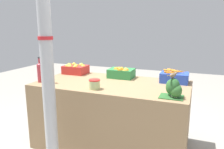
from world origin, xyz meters
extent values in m
plane|color=gray|center=(0.00, 0.00, 0.00)|extent=(10.00, 10.00, 0.00)
cube|color=#937551|center=(0.00, 0.00, 0.40)|extent=(1.78, 0.93, 0.80)
cylinder|color=#B7BABF|center=(-0.32, -0.77, 1.31)|extent=(0.12, 0.12, 2.62)
cylinder|color=red|center=(-0.32, -0.77, 1.35)|extent=(0.13, 0.13, 0.03)
cube|color=red|center=(-0.67, 0.30, 0.85)|extent=(0.32, 0.25, 0.12)
sphere|color=gold|center=(-0.75, 0.37, 0.91)|extent=(0.06, 0.06, 0.06)
sphere|color=gold|center=(-0.56, 0.31, 0.90)|extent=(0.06, 0.06, 0.06)
sphere|color=gold|center=(-0.65, 0.27, 0.91)|extent=(0.06, 0.06, 0.06)
sphere|color=#9EBC42|center=(-0.62, 0.37, 0.91)|extent=(0.07, 0.07, 0.07)
sphere|color=#9EBC42|center=(-0.73, 0.23, 0.90)|extent=(0.07, 0.07, 0.07)
sphere|color=gold|center=(-0.76, 0.23, 0.90)|extent=(0.08, 0.08, 0.08)
sphere|color=#9EBC42|center=(-0.76, 0.26, 0.90)|extent=(0.08, 0.08, 0.08)
sphere|color=gold|center=(-0.79, 0.32, 0.91)|extent=(0.06, 0.06, 0.06)
sphere|color=gold|center=(-0.63, 0.21, 0.90)|extent=(0.06, 0.06, 0.06)
cube|color=#2D8442|center=(0.01, 0.30, 0.85)|extent=(0.32, 0.25, 0.12)
sphere|color=orange|center=(0.03, 0.22, 0.90)|extent=(0.08, 0.08, 0.08)
sphere|color=orange|center=(-0.01, 0.29, 0.90)|extent=(0.07, 0.07, 0.07)
sphere|color=orange|center=(-0.05, 0.27, 0.90)|extent=(0.08, 0.08, 0.08)
sphere|color=orange|center=(0.02, 0.28, 0.91)|extent=(0.07, 0.07, 0.07)
sphere|color=orange|center=(0.09, 0.23, 0.90)|extent=(0.09, 0.09, 0.09)
cube|color=#2847B7|center=(0.68, 0.30, 0.85)|extent=(0.32, 0.25, 0.12)
cone|color=orange|center=(0.74, 0.39, 0.92)|extent=(0.13, 0.03, 0.02)
cone|color=orange|center=(0.65, 0.28, 0.92)|extent=(0.16, 0.08, 0.03)
cone|color=orange|center=(0.74, 0.28, 0.93)|extent=(0.14, 0.04, 0.03)
cone|color=orange|center=(0.68, 0.20, 0.93)|extent=(0.15, 0.07, 0.02)
cone|color=orange|center=(0.66, 0.38, 0.93)|extent=(0.16, 0.07, 0.03)
cone|color=orange|center=(0.70, 0.33, 0.93)|extent=(0.13, 0.05, 0.02)
cone|color=orange|center=(0.65, 0.38, 0.92)|extent=(0.13, 0.05, 0.02)
cone|color=orange|center=(0.61, 0.35, 0.92)|extent=(0.14, 0.06, 0.03)
cone|color=orange|center=(0.72, 0.34, 0.92)|extent=(0.16, 0.07, 0.03)
cube|color=#2D602D|center=(0.72, -0.31, 0.80)|extent=(0.22, 0.18, 0.01)
ellipsoid|color=#2D602D|center=(0.74, -0.32, 0.90)|extent=(0.12, 0.12, 0.16)
cylinder|color=#B2C693|center=(0.74, -0.32, 0.82)|extent=(0.03, 0.03, 0.02)
ellipsoid|color=#387033|center=(0.72, -0.27, 0.89)|extent=(0.11, 0.11, 0.15)
cylinder|color=#B2C693|center=(0.72, -0.27, 0.82)|extent=(0.03, 0.03, 0.02)
ellipsoid|color=#387033|center=(0.76, -0.33, 0.87)|extent=(0.11, 0.11, 0.13)
cylinder|color=#B2C693|center=(0.76, -0.33, 0.82)|extent=(0.03, 0.03, 0.02)
cylinder|color=#B2333D|center=(-0.81, -0.28, 0.90)|extent=(0.07, 0.07, 0.21)
cone|color=#B2333D|center=(-0.81, -0.28, 1.02)|extent=(0.07, 0.07, 0.03)
cylinder|color=#B2333D|center=(-0.81, -0.28, 1.06)|extent=(0.03, 0.03, 0.05)
cylinder|color=#2D2D33|center=(-0.81, -0.28, 1.09)|extent=(0.04, 0.04, 0.01)
cylinder|color=gold|center=(-0.69, -0.28, 0.89)|extent=(0.07, 0.07, 0.18)
cone|color=gold|center=(-0.69, -0.28, 0.99)|extent=(0.07, 0.07, 0.02)
cylinder|color=gold|center=(-0.69, -0.28, 1.02)|extent=(0.03, 0.03, 0.05)
cylinder|color=gold|center=(-0.69, -0.28, 1.05)|extent=(0.03, 0.03, 0.01)
cylinder|color=#B2C684|center=(-0.08, -0.32, 0.84)|extent=(0.12, 0.12, 0.09)
cylinder|color=red|center=(-0.08, -0.32, 0.89)|extent=(0.12, 0.12, 0.01)
cube|color=#4C3D2D|center=(0.73, -0.32, 0.99)|extent=(0.02, 0.02, 0.01)
ellipsoid|color=#7A664C|center=(0.73, -0.32, 1.01)|extent=(0.07, 0.08, 0.04)
sphere|color=#897556|center=(0.75, -0.28, 1.02)|extent=(0.03, 0.03, 0.03)
cone|color=#4C3D28|center=(0.75, -0.27, 1.02)|extent=(0.01, 0.02, 0.01)
cube|color=#7A664C|center=(0.70, -0.36, 1.01)|extent=(0.03, 0.04, 0.01)
camera|label=1|loc=(0.93, -2.34, 1.44)|focal=35.00mm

